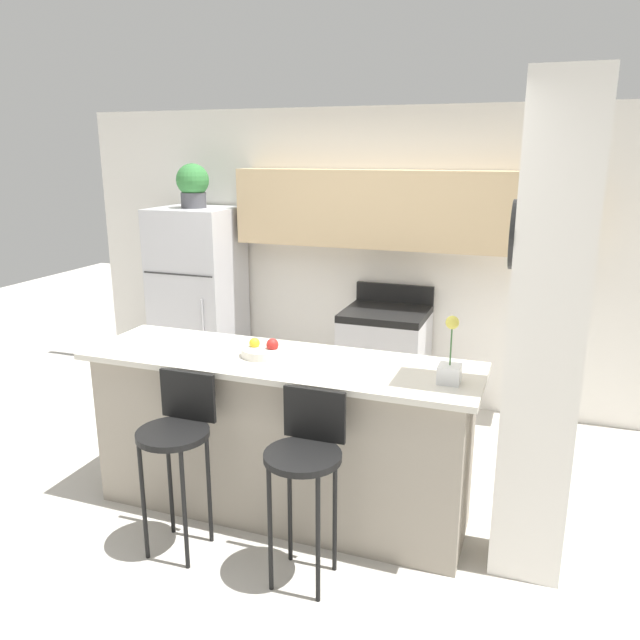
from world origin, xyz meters
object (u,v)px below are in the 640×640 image
(bar_stool_right, at_px, (306,457))
(trash_bin, at_px, (246,383))
(bar_stool_left, at_px, (177,435))
(potted_plant_on_fridge, at_px, (193,184))
(stove_range, at_px, (384,361))
(orchid_vase, at_px, (450,363))
(fruit_bowl, at_px, (264,350))
(refrigerator, at_px, (199,301))

(bar_stool_right, bearing_deg, trash_bin, 123.99)
(bar_stool_left, xyz_separation_m, potted_plant_on_fridge, (-1.18, 2.23, 1.21))
(stove_range, relative_size, orchid_vase, 2.93)
(fruit_bowl, relative_size, trash_bin, 0.69)
(bar_stool_left, bearing_deg, stove_range, 75.05)
(fruit_bowl, bearing_deg, potted_plant_on_fridge, 130.76)
(orchid_vase, bearing_deg, refrigerator, 145.51)
(orchid_vase, distance_m, fruit_bowl, 1.11)
(potted_plant_on_fridge, height_order, trash_bin, potted_plant_on_fridge)
(fruit_bowl, bearing_deg, orchid_vase, -3.88)
(refrigerator, bearing_deg, bar_stool_left, -62.16)
(bar_stool_left, xyz_separation_m, fruit_bowl, (0.28, 0.54, 0.35))
(refrigerator, bearing_deg, trash_bin, -21.14)
(stove_range, height_order, fruit_bowl, fruit_bowl)
(refrigerator, relative_size, potted_plant_on_fridge, 4.41)
(stove_range, height_order, potted_plant_on_fridge, potted_plant_on_fridge)
(stove_range, relative_size, bar_stool_left, 1.06)
(potted_plant_on_fridge, bearing_deg, refrigerator, -61.33)
(bar_stool_right, distance_m, trash_bin, 2.47)
(bar_stool_left, bearing_deg, refrigerator, 117.84)
(bar_stool_left, bearing_deg, bar_stool_right, 0.00)
(bar_stool_left, bearing_deg, trash_bin, 106.58)
(stove_range, distance_m, bar_stool_left, 2.33)
(stove_range, bearing_deg, trash_bin, -168.69)
(bar_stool_left, distance_m, potted_plant_on_fridge, 2.79)
(stove_range, distance_m, bar_stool_right, 2.26)
(stove_range, bearing_deg, potted_plant_on_fridge, -179.52)
(trash_bin, bearing_deg, potted_plant_on_fridge, 158.86)
(potted_plant_on_fridge, distance_m, trash_bin, 1.82)
(trash_bin, bearing_deg, bar_stool_right, -56.01)
(fruit_bowl, bearing_deg, trash_bin, 120.85)
(bar_stool_left, distance_m, trash_bin, 2.15)
(stove_range, distance_m, orchid_vase, 2.05)
(bar_stool_left, height_order, fruit_bowl, fruit_bowl)
(bar_stool_right, bearing_deg, bar_stool_left, 180.00)
(potted_plant_on_fridge, xyz_separation_m, fruit_bowl, (1.45, -1.68, -0.86))
(potted_plant_on_fridge, relative_size, fruit_bowl, 1.46)
(refrigerator, height_order, fruit_bowl, refrigerator)
(refrigerator, relative_size, stove_range, 1.59)
(stove_range, xyz_separation_m, fruit_bowl, (-0.32, -1.70, 0.58))
(fruit_bowl, bearing_deg, bar_stool_right, -48.62)
(stove_range, xyz_separation_m, orchid_vase, (0.79, -1.77, 0.65))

